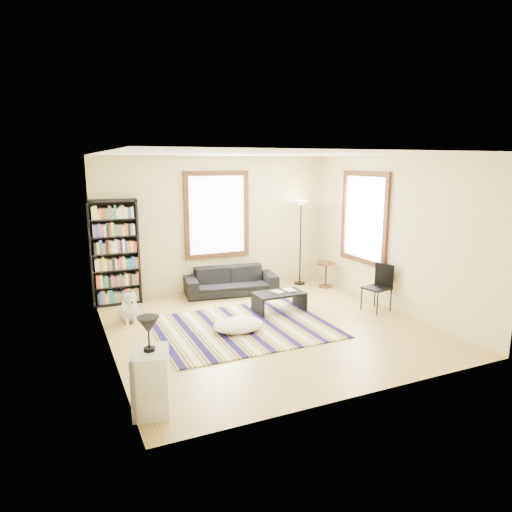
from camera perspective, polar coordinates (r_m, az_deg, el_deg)
name	(u,v)px	position (r m, az deg, el deg)	size (l,w,h in m)	color
floor	(268,329)	(7.67, 1.56, -9.14)	(5.00, 5.00, 0.10)	tan
ceiling	(269,150)	(7.17, 1.69, 13.07)	(5.00, 5.00, 0.10)	white
wall_back	(216,224)	(9.61, -5.04, 4.00)	(5.00, 0.10, 2.80)	beige
wall_front	(370,280)	(5.16, 14.09, -2.97)	(5.00, 0.10, 2.80)	beige
wall_left	(102,257)	(6.60, -18.73, -0.09)	(0.10, 5.00, 2.80)	beige
wall_right	(395,233)	(8.69, 16.95, 2.73)	(0.10, 5.00, 2.80)	beige
window_back	(217,215)	(9.51, -4.91, 5.14)	(1.20, 0.06, 1.60)	white
window_right	(364,218)	(9.23, 13.38, 4.66)	(0.06, 1.20, 1.60)	white
rug	(244,327)	(7.59, -1.57, -8.87)	(2.81, 2.25, 0.02)	#120D42
sofa	(231,281)	(9.41, -3.15, -3.12)	(1.88, 0.74, 0.55)	black
bookshelf	(114,253)	(8.98, -17.28, 0.40)	(0.90, 0.30, 2.00)	black
coffee_table	(279,302)	(8.33, 2.91, -5.78)	(0.90, 0.50, 0.36)	black
book_a	(274,293)	(8.23, 2.31, -4.60)	(0.21, 0.16, 0.02)	beige
book_b	(285,290)	(8.38, 3.69, -4.32)	(0.25, 0.18, 0.02)	beige
floor_cushion	(238,325)	(7.42, -2.23, -8.60)	(0.83, 0.62, 0.21)	white
floor_lamp	(300,243)	(10.07, 5.57, 1.64)	(0.30, 0.30, 1.86)	black
side_table	(326,275)	(10.02, 8.71, -2.36)	(0.40, 0.40, 0.54)	#482912
folding_chair	(377,288)	(8.58, 14.85, -3.89)	(0.42, 0.40, 0.86)	black
white_cabinet	(151,381)	(5.23, -12.99, -15.01)	(0.38, 0.50, 0.70)	silver
table_lamp	(149,334)	(5.02, -13.28, -9.48)	(0.24, 0.24, 0.38)	black
dog	(128,306)	(8.09, -15.67, -6.00)	(0.40, 0.56, 0.56)	#B2B2B2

